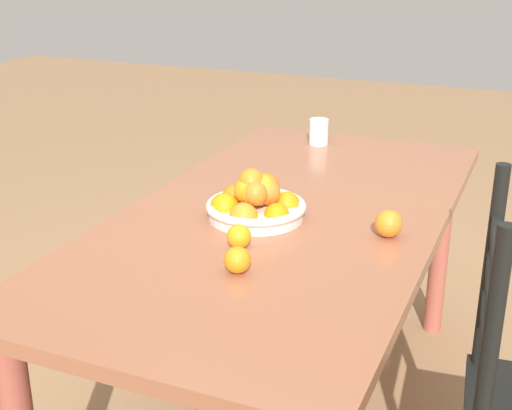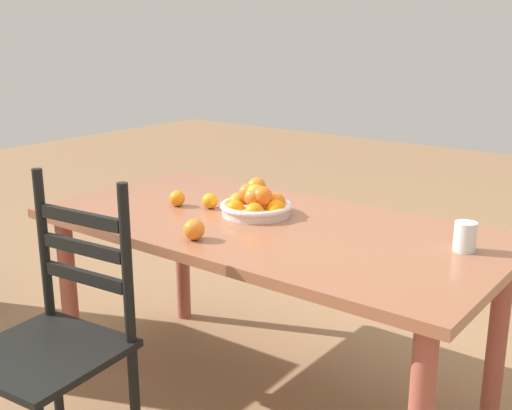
{
  "view_description": "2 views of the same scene",
  "coord_description": "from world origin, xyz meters",
  "px_view_note": "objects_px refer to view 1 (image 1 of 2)",
  "views": [
    {
      "loc": [
        1.8,
        0.67,
        1.5
      ],
      "look_at": [
        0.09,
        -0.06,
        0.8
      ],
      "focal_mm": 49.15,
      "sensor_mm": 36.0,
      "label": 1
    },
    {
      "loc": [
        -1.37,
        1.86,
        1.47
      ],
      "look_at": [
        0.09,
        -0.06,
        0.8
      ],
      "focal_mm": 44.44,
      "sensor_mm": 36.0,
      "label": 2
    }
  ],
  "objects_px": {
    "orange_loose_0": "(239,236)",
    "orange_loose_2": "(388,224)",
    "orange_loose_1": "(237,260)",
    "drinking_glass": "(319,132)",
    "fruit_bowl": "(256,202)",
    "dining_table": "(286,239)"
  },
  "relations": [
    {
      "from": "dining_table",
      "to": "orange_loose_2",
      "type": "distance_m",
      "value": 0.35
    },
    {
      "from": "fruit_bowl",
      "to": "orange_loose_0",
      "type": "xyz_separation_m",
      "value": [
        0.21,
        0.04,
        -0.02
      ]
    },
    {
      "from": "dining_table",
      "to": "drinking_glass",
      "type": "bearing_deg",
      "value": -168.98
    },
    {
      "from": "dining_table",
      "to": "orange_loose_2",
      "type": "xyz_separation_m",
      "value": [
        0.08,
        0.32,
        0.13
      ]
    },
    {
      "from": "fruit_bowl",
      "to": "orange_loose_1",
      "type": "bearing_deg",
      "value": 16.15
    },
    {
      "from": "drinking_glass",
      "to": "orange_loose_2",
      "type": "bearing_deg",
      "value": 30.1
    },
    {
      "from": "dining_table",
      "to": "orange_loose_2",
      "type": "relative_size",
      "value": 23.92
    },
    {
      "from": "orange_loose_1",
      "to": "orange_loose_0",
      "type": "bearing_deg",
      "value": -157.1
    },
    {
      "from": "dining_table",
      "to": "orange_loose_0",
      "type": "relative_size",
      "value": 28.03
    },
    {
      "from": "orange_loose_1",
      "to": "drinking_glass",
      "type": "distance_m",
      "value": 1.16
    },
    {
      "from": "orange_loose_0",
      "to": "orange_loose_2",
      "type": "xyz_separation_m",
      "value": [
        -0.22,
        0.34,
        0.01
      ]
    },
    {
      "from": "orange_loose_1",
      "to": "drinking_glass",
      "type": "height_order",
      "value": "drinking_glass"
    },
    {
      "from": "drinking_glass",
      "to": "orange_loose_1",
      "type": "bearing_deg",
      "value": 8.87
    },
    {
      "from": "orange_loose_2",
      "to": "drinking_glass",
      "type": "distance_m",
      "value": 0.91
    },
    {
      "from": "drinking_glass",
      "to": "fruit_bowl",
      "type": "bearing_deg",
      "value": 5.72
    },
    {
      "from": "orange_loose_0",
      "to": "drinking_glass",
      "type": "relative_size",
      "value": 0.64
    },
    {
      "from": "fruit_bowl",
      "to": "orange_loose_1",
      "type": "distance_m",
      "value": 0.35
    },
    {
      "from": "dining_table",
      "to": "orange_loose_1",
      "type": "bearing_deg",
      "value": 5.28
    },
    {
      "from": "dining_table",
      "to": "orange_loose_0",
      "type": "distance_m",
      "value": 0.33
    },
    {
      "from": "orange_loose_0",
      "to": "dining_table",
      "type": "bearing_deg",
      "value": 177.01
    },
    {
      "from": "orange_loose_2",
      "to": "fruit_bowl",
      "type": "bearing_deg",
      "value": -87.5
    },
    {
      "from": "fruit_bowl",
      "to": "drinking_glass",
      "type": "height_order",
      "value": "fruit_bowl"
    }
  ]
}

